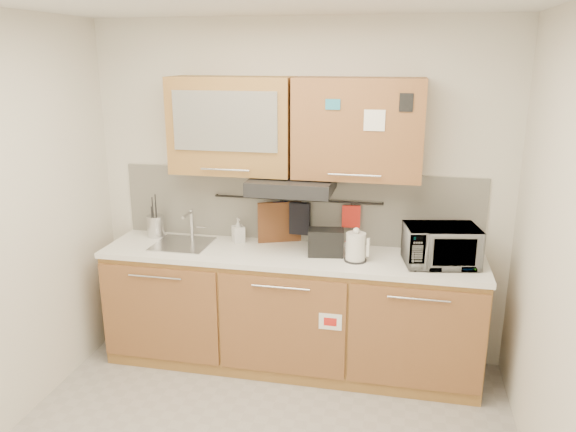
% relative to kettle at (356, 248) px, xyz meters
% --- Properties ---
extents(wall_back, '(3.20, 0.00, 3.20)m').
position_rel_kettle_xyz_m(wall_back, '(-0.49, 0.38, 0.28)').
color(wall_back, silver).
rests_on(wall_back, ground).
extents(wall_right, '(0.00, 3.00, 3.00)m').
position_rel_kettle_xyz_m(wall_right, '(1.11, -1.12, 0.28)').
color(wall_right, silver).
rests_on(wall_right, ground).
extents(base_cabinet, '(2.80, 0.64, 0.88)m').
position_rel_kettle_xyz_m(base_cabinet, '(-0.49, 0.07, -0.61)').
color(base_cabinet, '#A47B3A').
rests_on(base_cabinet, floor).
extents(countertop, '(2.82, 0.62, 0.04)m').
position_rel_kettle_xyz_m(countertop, '(-0.49, 0.07, -0.12)').
color(countertop, white).
rests_on(countertop, base_cabinet).
extents(backsplash, '(2.80, 0.02, 0.56)m').
position_rel_kettle_xyz_m(backsplash, '(-0.49, 0.37, 0.18)').
color(backsplash, silver).
rests_on(backsplash, countertop).
extents(upper_cabinets, '(1.82, 0.37, 0.70)m').
position_rel_kettle_xyz_m(upper_cabinets, '(-0.49, 0.20, 0.81)').
color(upper_cabinets, '#A47B3A').
rests_on(upper_cabinets, wall_back).
extents(range_hood, '(0.60, 0.46, 0.10)m').
position_rel_kettle_xyz_m(range_hood, '(-0.49, 0.13, 0.40)').
color(range_hood, black).
rests_on(range_hood, upper_cabinets).
extents(sink, '(0.42, 0.40, 0.26)m').
position_rel_kettle_xyz_m(sink, '(-1.34, 0.09, -0.09)').
color(sink, silver).
rests_on(sink, countertop).
extents(utensil_rail, '(1.30, 0.02, 0.02)m').
position_rel_kettle_xyz_m(utensil_rail, '(-0.49, 0.33, 0.24)').
color(utensil_rail, black).
rests_on(utensil_rail, backsplash).
extents(utensil_crock, '(0.18, 0.18, 0.34)m').
position_rel_kettle_xyz_m(utensil_crock, '(-1.62, 0.23, -0.01)').
color(utensil_crock, '#BABABF').
rests_on(utensil_crock, countertop).
extents(kettle, '(0.18, 0.16, 0.25)m').
position_rel_kettle_xyz_m(kettle, '(0.00, 0.00, 0.00)').
color(kettle, silver).
rests_on(kettle, countertop).
extents(toaster, '(0.27, 0.19, 0.19)m').
position_rel_kettle_xyz_m(toaster, '(-0.23, 0.08, 0.00)').
color(toaster, black).
rests_on(toaster, countertop).
extents(microwave, '(0.55, 0.42, 0.27)m').
position_rel_kettle_xyz_m(microwave, '(0.58, 0.05, 0.04)').
color(microwave, '#999999').
rests_on(microwave, countertop).
extents(soap_bottle, '(0.12, 0.12, 0.19)m').
position_rel_kettle_xyz_m(soap_bottle, '(-0.93, 0.23, -0.00)').
color(soap_bottle, '#999999').
rests_on(soap_bottle, countertop).
extents(cutting_board, '(0.36, 0.17, 0.47)m').
position_rel_kettle_xyz_m(cutting_board, '(-0.60, 0.31, -0.01)').
color(cutting_board, brown).
rests_on(cutting_board, utensil_rail).
extents(oven_mitt, '(0.12, 0.08, 0.20)m').
position_rel_kettle_xyz_m(oven_mitt, '(-0.61, 0.31, 0.12)').
color(oven_mitt, navy).
rests_on(oven_mitt, utensil_rail).
extents(dark_pouch, '(0.16, 0.06, 0.25)m').
position_rel_kettle_xyz_m(dark_pouch, '(-0.46, 0.31, 0.10)').
color(dark_pouch, black).
rests_on(dark_pouch, utensil_rail).
extents(pot_holder, '(0.14, 0.04, 0.17)m').
position_rel_kettle_xyz_m(pot_holder, '(-0.07, 0.31, 0.14)').
color(pot_holder, red).
rests_on(pot_holder, utensil_rail).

